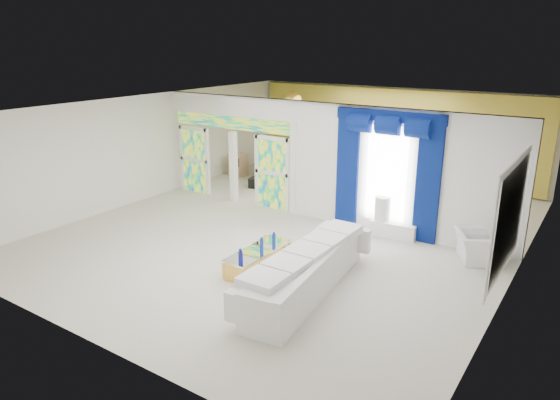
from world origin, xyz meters
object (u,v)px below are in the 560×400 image
Objects in this scene: white_sofa at (308,273)px; coffee_table at (258,259)px; console_table at (393,230)px; armchair at (477,246)px; grand_piano at (292,162)px.

coffee_table is at bearing 160.42° from white_sofa.
console_table is at bearing 78.05° from white_sofa.
console_table is 1.14× the size of armchair.
grand_piano is at bearing 117.53° from white_sofa.
white_sofa is at bearing -94.90° from console_table.
coffee_table is 3.55m from console_table.
coffee_table is (-1.35, 0.30, -0.17)m from white_sofa.
armchair is at bearing -8.24° from console_table.
white_sofa is 3.89m from armchair.
grand_piano is at bearing 35.77° from armchair.
coffee_table is 1.55× the size of console_table.
white_sofa is 3.48× the size of console_table.
white_sofa is 1.39m from coffee_table.
white_sofa is at bearing -69.92° from grand_piano.
coffee_table is 7.22m from grand_piano.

